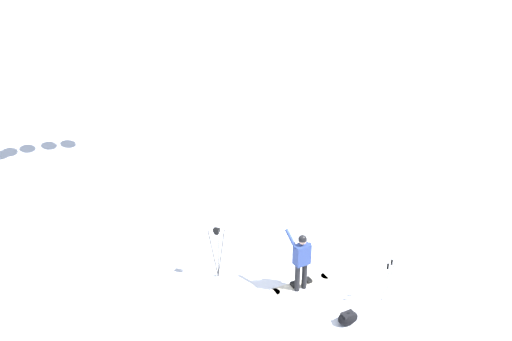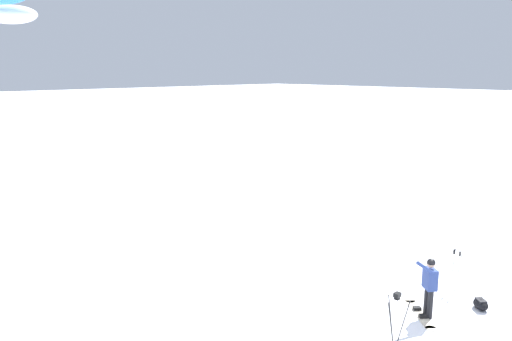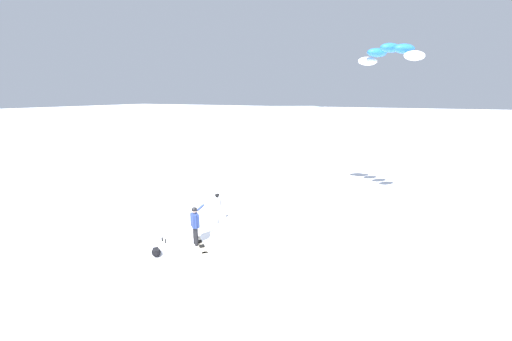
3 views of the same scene
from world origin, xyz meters
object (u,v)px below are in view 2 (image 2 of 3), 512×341
(gear_bag_large, at_px, (481,304))
(camera_tripod, at_px, (396,311))
(snowboard, at_px, (420,313))
(ski_poles, at_px, (456,264))
(snowboarder, at_px, (429,282))

(gear_bag_large, height_order, camera_tripod, camera_tripod)
(snowboard, distance_m, camera_tripod, 2.45)
(snowboard, xyz_separation_m, gear_bag_large, (-0.98, -1.45, 0.13))
(gear_bag_large, xyz_separation_m, ski_poles, (1.06, -0.69, 0.65))
(snowboard, bearing_deg, camera_tripod, 103.83)
(camera_tripod, bearing_deg, ski_poles, -81.88)
(snowboarder, distance_m, snowboard, 0.96)
(snowboard, xyz_separation_m, camera_tripod, (-0.53, 2.16, 1.03))
(snowboarder, xyz_separation_m, gear_bag_large, (-0.79, -1.42, -0.81))
(gear_bag_large, relative_size, camera_tripod, 0.41)
(gear_bag_large, distance_m, ski_poles, 1.42)
(snowboard, distance_m, ski_poles, 2.28)
(snowboarder, relative_size, gear_bag_large, 2.64)
(camera_tripod, relative_size, ski_poles, 1.23)
(ski_poles, bearing_deg, gear_bag_large, 146.86)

